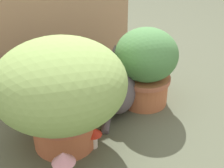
# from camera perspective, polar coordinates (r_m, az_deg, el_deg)

# --- Properties ---
(ground_plane) EXTENTS (6.00, 6.00, 0.00)m
(ground_plane) POSITION_cam_1_polar(r_m,az_deg,el_deg) (1.38, -1.96, -8.44)
(ground_plane) COLOR #555A44
(cardboard_backdrop) EXTENTS (1.15, 0.03, 0.84)m
(cardboard_backdrop) POSITION_cam_1_polar(r_m,az_deg,el_deg) (1.64, -13.72, 13.50)
(cardboard_backdrop) COLOR tan
(cardboard_backdrop) RESTS_ON ground
(grass_planter) EXTENTS (0.53, 0.53, 0.46)m
(grass_planter) POSITION_cam_1_polar(r_m,az_deg,el_deg) (1.16, -9.91, -0.78)
(grass_planter) COLOR #C0653F
(grass_planter) RESTS_ON ground
(leafy_planter) EXTENTS (0.31, 0.31, 0.40)m
(leafy_planter) POSITION_cam_1_polar(r_m,az_deg,el_deg) (1.47, 6.57, 3.77)
(leafy_planter) COLOR #BB6840
(leafy_planter) RESTS_ON ground
(cat) EXTENTS (0.33, 0.31, 0.32)m
(cat) POSITION_cam_1_polar(r_m,az_deg,el_deg) (1.45, 1.34, -0.54)
(cat) COLOR #595154
(cat) RESTS_ON ground
(mushroom_ornament_pink) EXTENTS (0.09, 0.09, 0.15)m
(mushroom_ornament_pink) POSITION_cam_1_polar(r_m,az_deg,el_deg) (1.07, -9.35, -14.51)
(mushroom_ornament_pink) COLOR silver
(mushroom_ornament_pink) RESTS_ON ground
(mushroom_ornament_red) EXTENTS (0.07, 0.07, 0.10)m
(mushroom_ornament_red) POSITION_cam_1_polar(r_m,az_deg,el_deg) (1.23, -3.60, -9.57)
(mushroom_ornament_red) COLOR silver
(mushroom_ornament_red) RESTS_ON ground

